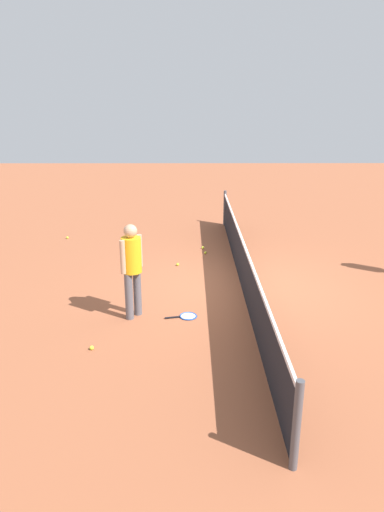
# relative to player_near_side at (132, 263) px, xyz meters

# --- Properties ---
(ground_plane) EXTENTS (40.00, 40.00, 0.00)m
(ground_plane) POSITION_rel_player_near_side_xyz_m (-1.41, 2.08, -1.01)
(ground_plane) COLOR #9E5638
(court_net) EXTENTS (10.09, 0.09, 1.07)m
(court_net) POSITION_rel_player_near_side_xyz_m (-1.41, 2.08, -0.51)
(court_net) COLOR #4C4C51
(court_net) RESTS_ON ground_plane
(player_near_side) EXTENTS (0.48, 0.47, 1.70)m
(player_near_side) POSITION_rel_player_near_side_xyz_m (0.00, 0.00, 0.00)
(player_near_side) COLOR #595960
(player_near_side) RESTS_ON ground_plane
(tennis_racket_near_player) EXTENTS (0.37, 0.61, 0.03)m
(tennis_racket_near_player) POSITION_rel_player_near_side_xyz_m (0.03, 0.94, -1.00)
(tennis_racket_near_player) COLOR blue
(tennis_racket_near_player) RESTS_ON ground_plane
(tennis_ball_near_player) EXTENTS (0.07, 0.07, 0.07)m
(tennis_ball_near_player) POSITION_rel_player_near_side_xyz_m (-4.88, -2.44, -0.98)
(tennis_ball_near_player) COLOR #C6E033
(tennis_ball_near_player) RESTS_ON ground_plane
(tennis_ball_midcourt) EXTENTS (0.07, 0.07, 0.07)m
(tennis_ball_midcourt) POSITION_rel_player_near_side_xyz_m (-3.95, 1.34, -0.98)
(tennis_ball_midcourt) COLOR #C6E033
(tennis_ball_midcourt) RESTS_ON ground_plane
(tennis_ball_baseline) EXTENTS (0.07, 0.07, 0.07)m
(tennis_ball_baseline) POSITION_rel_player_near_side_xyz_m (-2.66, 0.71, -0.98)
(tennis_ball_baseline) COLOR #C6E033
(tennis_ball_baseline) RESTS_ON ground_plane
(tennis_ball_stray_left) EXTENTS (0.07, 0.07, 0.07)m
(tennis_ball_stray_left) POSITION_rel_player_near_side_xyz_m (-3.53, 1.39, -0.98)
(tennis_ball_stray_left) COLOR #C6E033
(tennis_ball_stray_left) RESTS_ON ground_plane
(tennis_ball_stray_right) EXTENTS (0.07, 0.07, 0.07)m
(tennis_ball_stray_right) POSITION_rel_player_near_side_xyz_m (1.16, -0.52, -0.98)
(tennis_ball_stray_right) COLOR #C6E033
(tennis_ball_stray_right) RESTS_ON ground_plane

